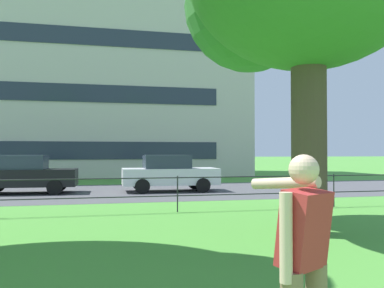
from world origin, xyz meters
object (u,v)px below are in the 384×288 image
Objects in this scene: car_white_far_left at (169,173)px; apartment_building_background at (4,49)px; car_black_left at (24,174)px; person_thrower at (302,258)px.

car_white_far_left is 19.04m from apartment_building_background.
apartment_building_background reaches higher than car_black_left.
car_black_left is at bearing 106.19° from person_thrower.
apartment_building_background reaches higher than car_white_far_left.
person_thrower is at bearing -95.91° from car_white_far_left.
person_thrower is at bearing -74.41° from apartment_building_background.
car_white_far_left is at bearing -3.48° from car_black_left.
car_black_left is 0.12× the size of apartment_building_background.
car_black_left and car_white_far_left have the same top height.
person_thrower is at bearing -73.81° from car_black_left.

